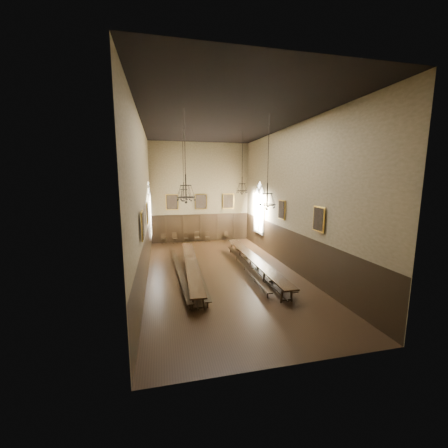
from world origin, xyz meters
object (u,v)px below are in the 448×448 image
object	(u,v)px
bench_right_inner	(245,266)
chandelier_front_left	(186,192)
table_left	(191,269)
chair_6	(227,238)
chandelier_back_left	(184,193)
chair_4	(208,239)
bench_left_inner	(197,268)
bench_right_outer	(259,264)
bench_left_outer	(179,272)
chandelier_back_right	(242,187)
chair_1	(175,240)
chair_3	(197,239)
chair_2	(186,240)
chair_0	(164,241)
chandelier_front_right	(267,199)
table_right	(254,264)

from	to	relation	value
bench_right_inner	chandelier_front_left	world-z (taller)	chandelier_front_left
table_left	chair_6	distance (m)	9.71
table_left	chandelier_back_left	distance (m)	5.29
chair_4	bench_left_inner	bearing A→B (deg)	-93.76
table_left	bench_right_outer	distance (m)	4.40
bench_left_outer	chandelier_back_right	size ratio (longest dim) A/B	2.26
bench_left_outer	chair_1	xyz separation A→B (m)	(0.18, 8.79, 0.01)
chair_4	chandelier_back_right	size ratio (longest dim) A/B	0.21
bench_left_outer	bench_left_inner	size ratio (longest dim) A/B	0.91
bench_right_inner	chandelier_back_right	bearing A→B (deg)	78.19
bench_left_inner	chair_4	size ratio (longest dim) A/B	11.75
chair_3	chair_4	size ratio (longest dim) A/B	1.07
bench_right_inner	bench_left_outer	bearing A→B (deg)	-176.31
chandelier_back_left	bench_right_outer	bearing A→B (deg)	-30.58
table_left	bench_left_outer	size ratio (longest dim) A/B	1.08
chandelier_back_left	chandelier_front_left	size ratio (longest dim) A/B	1.08
bench_right_outer	bench_left_outer	bearing A→B (deg)	-176.14
bench_left_inner	chandelier_back_right	world-z (taller)	chandelier_back_right
chandelier_back_left	chandelier_front_left	xyz separation A→B (m)	(-0.32, -5.36, 0.32)
bench_left_inner	chair_1	distance (m)	8.38
chair_1	chair_2	distance (m)	1.01
bench_right_outer	chair_0	xyz separation A→B (m)	(-5.94, 8.44, -0.01)
table_left	chandelier_front_right	world-z (taller)	chandelier_front_right
chair_4	chandelier_back_left	size ratio (longest dim) A/B	0.19
bench_right_inner	chair_4	world-z (taller)	chair_4
chair_3	chandelier_front_right	bearing A→B (deg)	-83.44
bench_left_inner	bench_right_inner	size ratio (longest dim) A/B	1.13
chandelier_back_right	chandelier_front_right	size ratio (longest dim) A/B	0.88
chair_6	chandelier_front_left	world-z (taller)	chandelier_front_left
chair_2	chair_4	bearing A→B (deg)	13.94
bench_left_outer	chandelier_front_right	size ratio (longest dim) A/B	2.00
chair_4	chandelier_front_left	distance (m)	12.50
chair_1	chandelier_back_left	bearing A→B (deg)	-97.32
chair_3	table_left	bearing A→B (deg)	-105.40
bench_right_inner	chair_6	bearing A→B (deg)	84.17
chandelier_back_left	bench_left_outer	bearing A→B (deg)	-101.62
chair_2	table_right	bearing A→B (deg)	-55.71
chair_4	chandelier_front_right	world-z (taller)	chandelier_front_right
chandelier_front_left	chair_2	bearing A→B (deg)	85.42
bench_left_inner	table_left	bearing A→B (deg)	-137.30
table_left	chair_6	world-z (taller)	chair_6
chair_0	chandelier_front_right	world-z (taller)	chandelier_front_right
bench_right_outer	chandelier_front_left	distance (m)	7.36
bench_left_outer	chair_3	bearing A→B (deg)	75.96
chair_1	chair_0	bearing A→B (deg)	168.98
bench_right_outer	chair_2	world-z (taller)	chair_2
chair_4	table_left	bearing A→B (deg)	-95.61
bench_right_inner	chandelier_back_right	world-z (taller)	chandelier_back_right
bench_left_outer	bench_left_inner	bearing A→B (deg)	22.56
table_right	chair_6	world-z (taller)	chair_6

